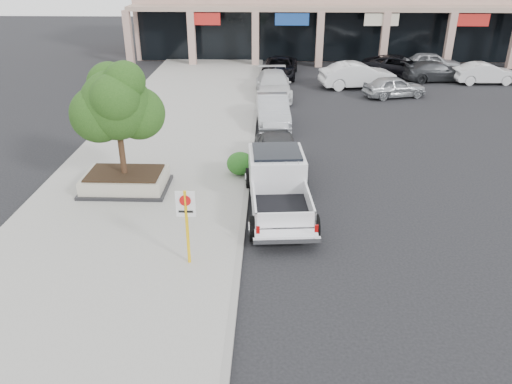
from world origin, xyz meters
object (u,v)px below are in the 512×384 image
curb_car_d (280,67)px  lot_car_c (435,71)px  pickup_truck (279,187)px  curb_car_c (273,85)px  lot_car_d (399,67)px  planter_tree (121,104)px  curb_car_a (279,155)px  lot_car_e (432,62)px  no_parking_sign (186,217)px  lot_car_f (486,73)px  lot_car_a (394,87)px  lot_car_b (358,75)px  planter (126,181)px  curb_car_b (273,110)px

curb_car_d → lot_car_c: (10.93, -0.79, -0.02)m
pickup_truck → curb_car_c: size_ratio=1.13×
lot_car_d → curb_car_c: bearing=141.9°
planter_tree → curb_car_a: size_ratio=0.85×
curb_car_c → lot_car_d: size_ratio=0.96×
curb_car_a → lot_car_e: curb_car_a is taller
no_parking_sign → lot_car_f: 28.55m
planter_tree → lot_car_a: bearing=47.2°
curb_car_a → lot_car_f: bearing=42.1°
pickup_truck → curb_car_a: 3.26m
no_parking_sign → lot_car_a: (9.98, 19.07, -0.97)m
lot_car_a → lot_car_e: bearing=-45.9°
lot_car_b → lot_car_e: 8.10m
curb_car_d → lot_car_b: 5.94m
lot_car_b → planter_tree: bearing=135.9°
planter → planter_tree: size_ratio=0.80×
curb_car_c → curb_car_d: curb_car_c is taller
planter_tree → curb_car_c: 15.12m
planter → lot_car_b: size_ratio=0.64×
pickup_truck → curb_car_a: pickup_truck is taller
curb_car_c → lot_car_f: size_ratio=1.23×
no_parking_sign → curb_car_c: bearing=82.7°
curb_car_a → lot_car_d: curb_car_a is taller
pickup_truck → curb_car_d: pickup_truck is taller
curb_car_d → lot_car_c: bearing=0.8°
lot_car_c → pickup_truck: bearing=141.2°
curb_car_d → lot_car_f: 14.25m
planter → lot_car_d: lot_car_d is taller
lot_car_b → lot_car_c: size_ratio=1.07×
lot_car_c → planter: bearing=128.1°
pickup_truck → lot_car_a: bearing=59.9°
curb_car_b → curb_car_d: 11.02m
planter_tree → curb_car_a: (5.69, 1.81, -2.61)m
lot_car_e → pickup_truck: bearing=155.7°
curb_car_a → pickup_truck: bearing=-96.6°
curb_car_c → no_parking_sign: bearing=-100.0°
planter_tree → no_parking_sign: 6.14m
planter → lot_car_c: lot_car_c is taller
no_parking_sign → lot_car_c: 27.32m
curb_car_b → curb_car_c: 5.54m
planter_tree → lot_car_b: size_ratio=0.79×
curb_car_a → lot_car_a: bearing=53.1°
curb_car_c → lot_car_b: size_ratio=1.04×
planter_tree → lot_car_a: 19.34m
pickup_truck → lot_car_f: (14.42, 19.30, -0.23)m
curb_car_d → lot_car_e: lot_car_e is taller
curb_car_b → lot_car_a: 9.51m
pickup_truck → lot_car_d: bearing=62.5°
curb_car_b → lot_car_e: size_ratio=1.07×
curb_car_b → lot_car_f: bearing=29.1°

